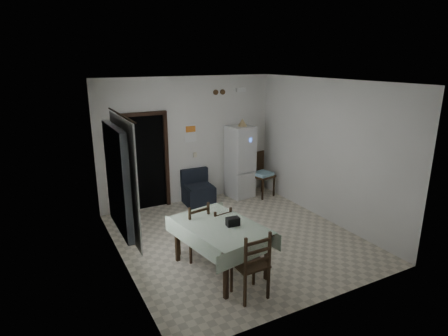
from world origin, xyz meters
TOP-DOWN VIEW (x-y plane):
  - ground at (0.00, 0.00)m, footprint 4.50×4.50m
  - ceiling at (0.00, 0.00)m, footprint 4.20×4.50m
  - wall_back at (0.00, 2.25)m, footprint 4.20×0.02m
  - wall_front at (0.00, -2.25)m, footprint 4.20×0.02m
  - wall_left at (-2.10, 0.00)m, footprint 0.02×4.50m
  - wall_right at (2.10, 0.00)m, footprint 0.02×4.50m
  - doorway at (-1.05, 2.45)m, footprint 1.06×0.52m
  - window_recess at (-2.15, -0.20)m, footprint 0.10×1.20m
  - curtain at (-2.04, -0.20)m, footprint 0.02×1.45m
  - curtain_rod at (-2.03, -0.20)m, footprint 0.02×1.60m
  - calendar at (0.05, 2.24)m, footprint 0.28×0.02m
  - calendar_image at (0.05, 2.23)m, footprint 0.24×0.01m
  - light_switch at (0.15, 2.24)m, footprint 0.08×0.02m
  - vent_left at (0.70, 2.23)m, footprint 0.12×0.03m
  - vent_right at (0.88, 2.23)m, footprint 0.12×0.03m
  - emergency_light at (1.35, 2.21)m, footprint 0.25×0.07m
  - fridge at (1.19, 1.93)m, footprint 0.63×0.63m
  - tan_cone at (1.23, 1.91)m, footprint 0.23×0.23m
  - navy_seat at (0.09, 1.93)m, footprint 0.67×0.65m
  - corner_chair at (1.69, 1.67)m, footprint 0.56×0.56m
  - dining_table at (-0.78, -0.84)m, footprint 1.25×1.67m
  - black_bag at (-0.62, -0.97)m, footprint 0.21×0.14m
  - dining_chair_far_left at (-0.97, -0.24)m, footprint 0.49×0.49m
  - dining_chair_far_right at (-0.57, -0.35)m, footprint 0.42×0.42m
  - dining_chair_near_head at (-0.72, -1.64)m, footprint 0.45×0.45m

SIDE VIEW (x-z plane):
  - ground at x=0.00m, z-range 0.00..0.00m
  - dining_table at x=-0.78m, z-range 0.00..0.79m
  - navy_seat at x=0.09m, z-range 0.00..0.79m
  - dining_chair_far_right at x=-0.57m, z-range 0.00..0.87m
  - dining_chair_far_left at x=-0.97m, z-range 0.00..1.00m
  - dining_chair_near_head at x=-0.72m, z-range 0.00..1.04m
  - corner_chair at x=1.69m, z-range 0.00..1.08m
  - black_bag at x=-0.62m, z-range 0.79..0.92m
  - fridge at x=1.19m, z-range 0.00..1.74m
  - doorway at x=-1.05m, z-range -0.05..2.17m
  - light_switch at x=0.15m, z-range 1.04..1.16m
  - wall_back at x=0.00m, z-range 0.00..2.90m
  - wall_front at x=0.00m, z-range 0.00..2.90m
  - wall_left at x=-2.10m, z-range 0.00..2.90m
  - wall_right at x=2.10m, z-range 0.00..2.90m
  - window_recess at x=-2.15m, z-range 0.75..2.35m
  - curtain at x=-2.04m, z-range 0.62..2.48m
  - calendar at x=0.05m, z-range 1.42..1.82m
  - calendar_image at x=0.05m, z-range 1.65..1.79m
  - tan_cone at x=1.23m, z-range 1.74..1.92m
  - curtain_rod at x=-2.03m, z-range 2.49..2.51m
  - vent_left at x=0.70m, z-range 2.46..2.58m
  - vent_right at x=0.88m, z-range 2.46..2.58m
  - emergency_light at x=1.35m, z-range 2.50..2.59m
  - ceiling at x=0.00m, z-range 2.89..2.91m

